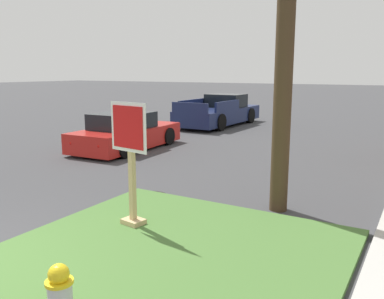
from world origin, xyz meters
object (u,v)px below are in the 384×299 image
at_px(parked_sedan_red, 126,133).
at_px(pickup_truck_navy, 220,113).
at_px(stop_sign, 131,165).
at_px(manhole_cover, 151,196).

xyz_separation_m(parked_sedan_red, pickup_truck_navy, (-0.04, 7.17, 0.08)).
xyz_separation_m(stop_sign, manhole_cover, (-0.78, 1.61, -1.09)).
distance_m(parked_sedan_red, pickup_truck_navy, 7.17).
xyz_separation_m(manhole_cover, pickup_truck_navy, (-3.94, 11.08, 0.61)).
distance_m(manhole_cover, parked_sedan_red, 5.55).
relative_size(stop_sign, manhole_cover, 2.93).
bearing_deg(stop_sign, parked_sedan_red, 130.25).
relative_size(stop_sign, parked_sedan_red, 0.48).
bearing_deg(parked_sedan_red, pickup_truck_navy, 90.33).
distance_m(stop_sign, parked_sedan_red, 7.26).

